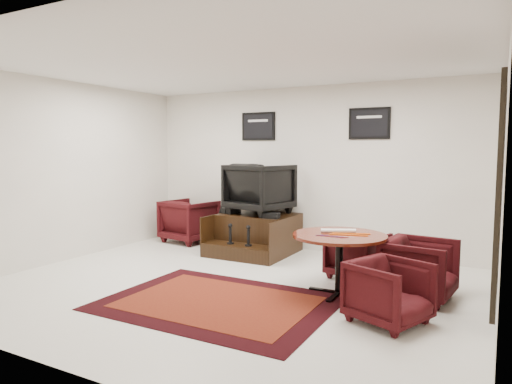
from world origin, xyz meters
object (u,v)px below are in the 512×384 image
(armchair_side, at_px, (190,219))
(shine_chair, at_px, (260,186))
(shine_podium, at_px, (256,235))
(table_chair_corner, at_px, (389,289))
(table_chair_back, at_px, (358,253))
(table_chair_window, at_px, (419,266))
(meeting_table, at_px, (339,242))

(armchair_side, bearing_deg, shine_chair, -173.36)
(shine_podium, distance_m, table_chair_corner, 3.43)
(armchair_side, height_order, table_chair_back, armchair_side)
(shine_chair, height_order, table_chair_window, shine_chair)
(shine_chair, xyz_separation_m, table_chair_corner, (2.67, -2.28, -0.77))
(table_chair_window, bearing_deg, table_chair_back, 67.57)
(shine_chair, height_order, table_chair_back, shine_chair)
(shine_chair, relative_size, meeting_table, 0.85)
(armchair_side, xyz_separation_m, table_chair_window, (4.35, -1.40, -0.05))
(shine_podium, relative_size, table_chair_corner, 1.85)
(table_chair_back, bearing_deg, shine_podium, -5.39)
(shine_chair, height_order, meeting_table, shine_chair)
(table_chair_window, bearing_deg, meeting_table, 115.87)
(shine_chair, relative_size, armchair_side, 1.08)
(shine_podium, xyz_separation_m, table_chair_back, (1.95, -0.71, 0.05))
(shine_chair, distance_m, table_chair_window, 3.20)
(shine_podium, distance_m, table_chair_back, 2.07)
(shine_chair, bearing_deg, table_chair_back, 169.16)
(meeting_table, relative_size, table_chair_corner, 1.60)
(shine_podium, height_order, table_chair_window, table_chair_window)
(meeting_table, distance_m, table_chair_corner, 1.02)
(meeting_table, relative_size, table_chair_window, 1.44)
(table_chair_window, bearing_deg, shine_chair, 71.62)
(table_chair_window, xyz_separation_m, table_chair_corner, (-0.14, -0.95, -0.04))
(shine_chair, distance_m, table_chair_back, 2.26)
(meeting_table, height_order, table_chair_corner, meeting_table)
(shine_chair, xyz_separation_m, table_chair_back, (1.95, -0.85, -0.77))
(table_chair_corner, bearing_deg, shine_podium, 73.36)
(armchair_side, distance_m, table_chair_corner, 4.82)
(shine_podium, height_order, table_chair_corner, table_chair_corner)
(shine_chair, relative_size, table_chair_back, 1.36)
(shine_podium, height_order, meeting_table, meeting_table)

